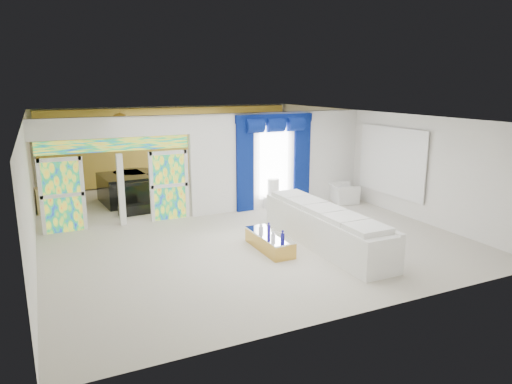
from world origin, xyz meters
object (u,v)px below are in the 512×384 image
coffee_table (269,242)px  armchair (343,193)px  white_sofa (325,229)px  console_table (281,202)px  grand_piano (124,189)px

coffee_table → armchair: size_ratio=1.71×
white_sofa → armchair: 4.39m
console_table → armchair: size_ratio=1.18×
armchair → coffee_table: bearing=139.2°
armchair → grand_piano: 7.24m
coffee_table → console_table: (2.07, 3.26, 0.01)m
coffee_table → grand_piano: 6.47m
white_sofa → console_table: 3.64m
grand_piano → white_sofa: bearing=-65.2°
console_table → armchair: 2.19m
white_sofa → armchair: white_sofa is taller
white_sofa → grand_piano: grand_piano is taller
white_sofa → grand_piano: 7.32m
white_sofa → console_table: (0.72, 3.56, -0.24)m
armchair → grand_piano: grand_piano is taller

